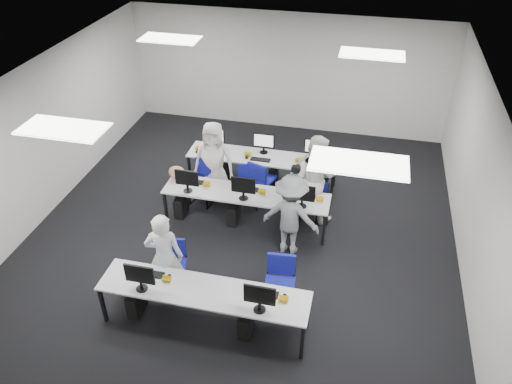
% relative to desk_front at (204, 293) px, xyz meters
% --- Properties ---
extents(room, '(9.00, 9.02, 3.00)m').
position_rel_desk_front_xyz_m(room, '(0.00, 2.40, 0.82)').
color(room, black).
rests_on(room, ground).
extents(ceiling_panels, '(5.20, 4.60, 0.02)m').
position_rel_desk_front_xyz_m(ceiling_panels, '(0.00, 2.40, 2.30)').
color(ceiling_panels, white).
rests_on(ceiling_panels, room).
extents(desk_front, '(3.20, 0.70, 0.73)m').
position_rel_desk_front_xyz_m(desk_front, '(0.00, 0.00, 0.00)').
color(desk_front, '#AEB0B3').
rests_on(desk_front, ground).
extents(desk_mid, '(3.20, 0.70, 0.73)m').
position_rel_desk_front_xyz_m(desk_mid, '(0.00, 2.60, 0.00)').
color(desk_mid, '#AEB0B3').
rests_on(desk_mid, ground).
extents(desk_back, '(3.20, 0.70, 0.73)m').
position_rel_desk_front_xyz_m(desk_back, '(0.00, 4.00, 0.00)').
color(desk_back, '#AEB0B3').
rests_on(desk_back, ground).
extents(equipment_front, '(2.51, 0.41, 1.19)m').
position_rel_desk_front_xyz_m(equipment_front, '(-0.19, -0.02, -0.32)').
color(equipment_front, '#0B409B').
rests_on(equipment_front, desk_front).
extents(equipment_mid, '(2.91, 0.41, 1.19)m').
position_rel_desk_front_xyz_m(equipment_mid, '(-0.19, 2.58, -0.32)').
color(equipment_mid, white).
rests_on(equipment_mid, desk_mid).
extents(equipment_back, '(2.91, 0.41, 1.19)m').
position_rel_desk_front_xyz_m(equipment_back, '(0.19, 4.02, -0.32)').
color(equipment_back, white).
rests_on(equipment_back, desk_back).
extents(chair_0, '(0.51, 0.54, 0.87)m').
position_rel_desk_front_xyz_m(chair_0, '(-0.77, 0.67, -0.40)').
color(chair_0, navy).
rests_on(chair_0, ground).
extents(chair_1, '(0.51, 0.55, 0.96)m').
position_rel_desk_front_xyz_m(chair_1, '(1.05, 0.59, -0.38)').
color(chair_1, navy).
rests_on(chair_1, ground).
extents(chair_2, '(0.53, 0.57, 0.92)m').
position_rel_desk_front_xyz_m(chair_2, '(-1.05, 3.15, -0.39)').
color(chair_2, navy).
rests_on(chair_2, ground).
extents(chair_3, '(0.52, 0.55, 0.87)m').
position_rel_desk_front_xyz_m(chair_3, '(-0.13, 3.25, -0.41)').
color(chair_3, navy).
rests_on(chair_3, ground).
extents(chair_4, '(0.53, 0.55, 0.83)m').
position_rel_desk_front_xyz_m(chair_4, '(1.26, 3.04, -0.42)').
color(chair_4, navy).
rests_on(chair_4, ground).
extents(chair_5, '(0.58, 0.61, 0.90)m').
position_rel_desk_front_xyz_m(chair_5, '(-1.01, 3.50, -0.40)').
color(chair_5, navy).
rests_on(chair_5, ground).
extents(chair_6, '(0.59, 0.62, 0.94)m').
position_rel_desk_front_xyz_m(chair_6, '(0.11, 3.52, -0.39)').
color(chair_6, navy).
rests_on(chair_6, ground).
extents(chair_7, '(0.48, 0.51, 0.81)m').
position_rel_desk_front_xyz_m(chair_7, '(0.98, 3.42, -0.42)').
color(chair_7, navy).
rests_on(chair_7, ground).
extents(handbag, '(0.35, 0.22, 0.28)m').
position_rel_desk_front_xyz_m(handbag, '(-1.45, 2.79, 0.19)').
color(handbag, tan).
rests_on(handbag, desk_mid).
extents(student_0, '(0.66, 0.50, 1.65)m').
position_rel_desk_front_xyz_m(student_0, '(-0.79, 0.47, 0.14)').
color(student_0, silver).
rests_on(student_0, ground).
extents(student_1, '(1.07, 0.96, 1.80)m').
position_rel_desk_front_xyz_m(student_1, '(1.22, 3.18, 0.22)').
color(student_1, silver).
rests_on(student_1, ground).
extents(student_2, '(0.87, 0.59, 1.72)m').
position_rel_desk_front_xyz_m(student_2, '(-0.87, 3.38, 0.18)').
color(student_2, silver).
rests_on(student_2, ground).
extents(student_3, '(0.98, 0.63, 1.55)m').
position_rel_desk_front_xyz_m(student_3, '(1.15, 3.44, 0.09)').
color(student_3, silver).
rests_on(student_3, ground).
extents(photographer, '(1.12, 0.74, 1.62)m').
position_rel_desk_front_xyz_m(photographer, '(0.97, 2.00, 0.13)').
color(photographer, slate).
rests_on(photographer, ground).
extents(dslr_camera, '(0.16, 0.20, 0.10)m').
position_rel_desk_front_xyz_m(dslr_camera, '(0.99, 2.18, 0.99)').
color(dslr_camera, black).
rests_on(dslr_camera, photographer).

